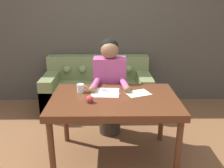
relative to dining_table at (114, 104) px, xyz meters
name	(u,v)px	position (x,y,z in m)	size (l,w,h in m)	color
ground_plane	(103,165)	(-0.12, -0.13, -0.66)	(16.00, 16.00, 0.00)	brown
wall_back	(105,25)	(-0.12, 1.71, 0.64)	(8.00, 0.06, 2.60)	#474238
dining_table	(114,104)	(0.00, 0.00, 0.00)	(1.29, 0.85, 0.73)	#562D19
couch	(98,91)	(-0.23, 1.31, -0.35)	(1.64, 0.81, 0.82)	olive
person	(110,87)	(-0.05, 0.56, -0.02)	(0.46, 0.62, 1.24)	#33281E
pattern_paper_main	(105,93)	(-0.09, 0.13, 0.08)	(0.31, 0.29, 0.00)	beige
pattern_paper_offcut	(138,93)	(0.25, 0.11, 0.08)	(0.29, 0.26, 0.00)	beige
scissors	(107,91)	(-0.08, 0.17, 0.08)	(0.22, 0.19, 0.01)	silver
mug	(81,88)	(-0.36, 0.15, 0.12)	(0.11, 0.08, 0.09)	silver
pin_cushion	(90,100)	(-0.24, -0.13, 0.11)	(0.07, 0.07, 0.07)	#4C3828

